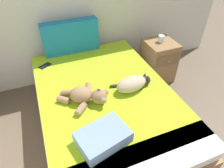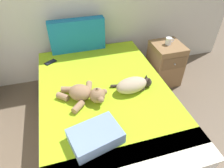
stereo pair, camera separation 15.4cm
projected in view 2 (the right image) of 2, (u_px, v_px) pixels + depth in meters
The scene contains 8 objects.
bed at pixel (106, 107), 2.26m from camera, with size 1.40×2.04×0.51m.
patterned_cushion at pixel (77, 35), 2.63m from camera, with size 0.72×0.13×0.43m.
cat at pixel (133, 85), 2.06m from camera, with size 0.44×0.25×0.15m.
teddy_bear at pixel (85, 94), 1.95m from camera, with size 0.50×0.41×0.16m.
cell_phone at pixel (50, 62), 2.51m from camera, with size 0.16×0.14×0.01m.
throw_pillow at pixel (95, 136), 1.59m from camera, with size 0.40×0.28×0.11m, color #728CB7.
nightstand at pixel (165, 63), 2.87m from camera, with size 0.41×0.45×0.60m.
mug at pixel (169, 41), 2.66m from camera, with size 0.12×0.08×0.09m.
Camera 2 is at (0.99, 1.49, 1.89)m, focal length 31.92 mm.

